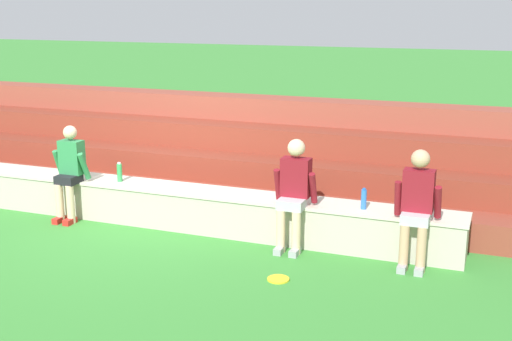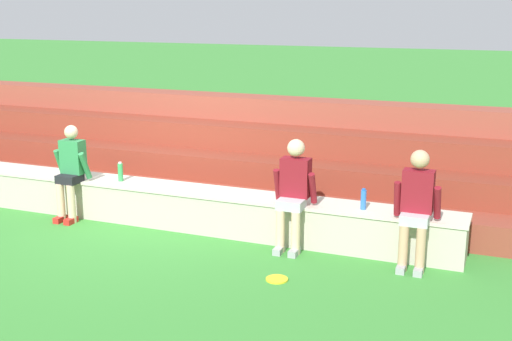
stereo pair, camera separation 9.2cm
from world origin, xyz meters
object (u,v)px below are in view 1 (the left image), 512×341
object	(u,v)px
person_far_left	(70,170)
water_bottle_mid_left	(120,172)
person_left_of_center	(294,190)
frisbee	(278,279)
person_center	(417,204)
water_bottle_near_right	(364,199)

from	to	relation	value
person_far_left	water_bottle_mid_left	world-z (taller)	person_far_left
person_left_of_center	person_far_left	bearing A→B (deg)	-179.22
person_left_of_center	frisbee	bearing A→B (deg)	-81.27
person_center	water_bottle_mid_left	distance (m)	4.20
person_center	frisbee	size ratio (longest dim) A/B	5.55
water_bottle_near_right	frisbee	bearing A→B (deg)	-119.58
person_far_left	person_left_of_center	distance (m)	3.32
person_left_of_center	water_bottle_mid_left	size ratio (longest dim) A/B	5.02
person_left_of_center	water_bottle_mid_left	world-z (taller)	person_left_of_center
person_far_left	person_center	size ratio (longest dim) A/B	0.97
water_bottle_mid_left	frisbee	xyz separation A→B (m)	(2.83, -1.25, -0.68)
water_bottle_near_right	person_far_left	bearing A→B (deg)	-176.69
person_far_left	water_bottle_near_right	bearing A→B (deg)	3.31
person_far_left	person_left_of_center	bearing A→B (deg)	0.78
person_center	water_bottle_mid_left	bearing A→B (deg)	176.05
person_left_of_center	water_bottle_near_right	size ratio (longest dim) A/B	5.25
person_far_left	frisbee	size ratio (longest dim) A/B	5.39
water_bottle_near_right	water_bottle_mid_left	bearing A→B (deg)	179.33
person_far_left	frisbee	world-z (taller)	person_far_left
person_far_left	person_center	distance (m)	4.84
person_far_left	person_center	bearing A→B (deg)	-0.09
water_bottle_near_right	person_center	bearing A→B (deg)	-20.30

